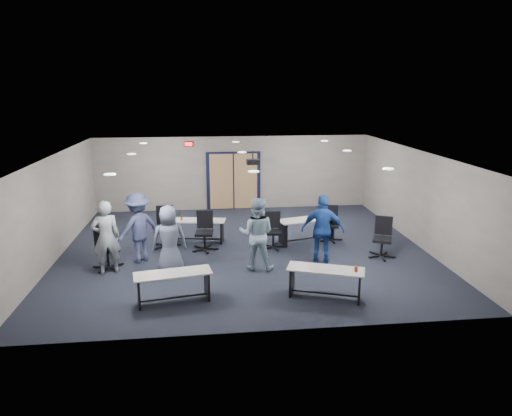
{
  "coord_description": "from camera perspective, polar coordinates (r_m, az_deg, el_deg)",
  "views": [
    {
      "loc": [
        -1.03,
        -12.08,
        4.41
      ],
      "look_at": [
        0.3,
        -0.3,
        1.27
      ],
      "focal_mm": 32.0,
      "sensor_mm": 36.0,
      "label": 1
    }
  ],
  "objects": [
    {
      "name": "table_front_right",
      "position": [
        10.03,
        8.71,
        -8.59
      ],
      "size": [
        1.72,
        1.07,
        0.77
      ],
      "rotation": [
        0.0,
        0.0,
        -0.35
      ],
      "color": "beige",
      "rests_on": "floor"
    },
    {
      "name": "left_wall",
      "position": [
        13.08,
        -23.91,
        0.0
      ],
      "size": [
        0.04,
        9.0,
        2.7
      ],
      "primitive_type": "cube",
      "color": "gray",
      "rests_on": "floor"
    },
    {
      "name": "chair_back_d",
      "position": [
        13.64,
        9.31,
        -1.95
      ],
      "size": [
        0.77,
        0.77,
        1.03
      ],
      "primitive_type": null,
      "rotation": [
        0.0,
        0.0,
        -0.21
      ],
      "color": "black",
      "rests_on": "floor"
    },
    {
      "name": "chair_loose_left",
      "position": [
        11.98,
        -18.13,
        -4.75
      ],
      "size": [
        0.94,
        0.94,
        1.1
      ],
      "primitive_type": null,
      "rotation": [
        0.0,
        0.0,
        0.52
      ],
      "color": "black",
      "rests_on": "floor"
    },
    {
      "name": "front_wall",
      "position": [
        8.24,
        1.21,
        -6.98
      ],
      "size": [
        10.0,
        0.04,
        2.7
      ],
      "primitive_type": "cube",
      "color": "gray",
      "rests_on": "floor"
    },
    {
      "name": "exit_sign",
      "position": [
        16.65,
        -8.44,
        7.91
      ],
      "size": [
        0.32,
        0.07,
        0.18
      ],
      "color": "black",
      "rests_on": "back_wall"
    },
    {
      "name": "ceiling_projector",
      "position": [
        12.81,
        -0.4,
        5.82
      ],
      "size": [
        0.35,
        0.32,
        0.37
      ],
      "color": "black",
      "rests_on": "ceiling"
    },
    {
      "name": "double_door",
      "position": [
        16.91,
        -2.82,
        3.35
      ],
      "size": [
        2.0,
        0.07,
        2.2
      ],
      "color": "black",
      "rests_on": "back_wall"
    },
    {
      "name": "table_back_right",
      "position": [
        13.45,
        6.35,
        -2.26
      ],
      "size": [
        1.81,
        1.0,
        0.7
      ],
      "rotation": [
        0.0,
        0.0,
        0.26
      ],
      "color": "beige",
      "rests_on": "floor"
    },
    {
      "name": "person_gray",
      "position": [
        11.58,
        -18.24,
        -3.52
      ],
      "size": [
        0.77,
        0.63,
        1.83
      ],
      "primitive_type": "imported",
      "rotation": [
        0.0,
        0.0,
        3.46
      ],
      "color": "#909A9D",
      "rests_on": "floor"
    },
    {
      "name": "person_navy",
      "position": [
        11.7,
        8.34,
        -2.72
      ],
      "size": [
        1.16,
        0.74,
        1.83
      ],
      "primitive_type": "imported",
      "rotation": [
        0.0,
        0.0,
        2.85
      ],
      "color": "navy",
      "rests_on": "floor"
    },
    {
      "name": "table_front_left",
      "position": [
        9.88,
        -10.31,
        -9.07
      ],
      "size": [
        1.68,
        0.81,
        0.65
      ],
      "rotation": [
        0.0,
        0.0,
        0.18
      ],
      "color": "beige",
      "rests_on": "floor"
    },
    {
      "name": "table_back_left",
      "position": [
        13.48,
        -7.39,
        -2.33
      ],
      "size": [
        1.71,
        0.81,
        0.91
      ],
      "rotation": [
        0.0,
        0.0,
        -0.16
      ],
      "color": "beige",
      "rests_on": "floor"
    },
    {
      "name": "person_back",
      "position": [
        12.14,
        -14.53,
        -2.39
      ],
      "size": [
        1.34,
        1.28,
        1.83
      ],
      "primitive_type": "imported",
      "rotation": [
        0.0,
        0.0,
        3.83
      ],
      "color": "#3D446E",
      "rests_on": "floor"
    },
    {
      "name": "person_plaid",
      "position": [
        11.19,
        -10.78,
        -3.96
      ],
      "size": [
        0.91,
        0.67,
        1.71
      ],
      "primitive_type": "imported",
      "rotation": [
        0.0,
        0.0,
        3.3
      ],
      "color": "slate",
      "rests_on": "floor"
    },
    {
      "name": "ceiling_can_lights",
      "position": [
        12.49,
        -1.66,
        6.82
      ],
      "size": [
        6.24,
        5.74,
        0.02
      ],
      "primitive_type": null,
      "color": "white",
      "rests_on": "ceiling"
    },
    {
      "name": "back_wall",
      "position": [
        16.89,
        -2.84,
        4.38
      ],
      "size": [
        10.0,
        0.04,
        2.7
      ],
      "primitive_type": "cube",
      "color": "gray",
      "rests_on": "floor"
    },
    {
      "name": "floor",
      "position": [
        12.9,
        -1.48,
        -5.16
      ],
      "size": [
        10.0,
        10.0,
        0.0
      ],
      "primitive_type": "plane",
      "color": "black",
      "rests_on": "ground"
    },
    {
      "name": "right_wall",
      "position": [
        13.84,
        19.58,
        1.19
      ],
      "size": [
        0.04,
        9.0,
        2.7
      ],
      "primitive_type": "cube",
      "color": "gray",
      "rests_on": "floor"
    },
    {
      "name": "chair_back_a",
      "position": [
        13.15,
        -11.25,
        -2.4
      ],
      "size": [
        0.78,
        0.78,
        1.16
      ],
      "primitive_type": null,
      "rotation": [
        0.0,
        0.0,
        0.07
      ],
      "color": "black",
      "rests_on": "floor"
    },
    {
      "name": "ceiling",
      "position": [
        12.24,
        -1.56,
        6.8
      ],
      "size": [
        10.0,
        9.0,
        0.04
      ],
      "primitive_type": "cube",
      "color": "white",
      "rests_on": "back_wall"
    },
    {
      "name": "chair_back_b",
      "position": [
        12.73,
        -6.48,
        -2.94
      ],
      "size": [
        0.76,
        0.76,
        1.09
      ],
      "primitive_type": null,
      "rotation": [
        0.0,
        0.0,
        -0.11
      ],
      "color": "black",
      "rests_on": "floor"
    },
    {
      "name": "chair_back_c",
      "position": [
        12.85,
        2.16,
        -2.85
      ],
      "size": [
        0.69,
        0.69,
        1.02
      ],
      "primitive_type": null,
      "rotation": [
        0.0,
        0.0,
        -0.08
      ],
      "color": "black",
      "rests_on": "floor"
    },
    {
      "name": "person_lightblue",
      "position": [
        11.27,
        0.08,
        -3.25
      ],
      "size": [
        1.03,
        0.89,
        1.83
      ],
      "primitive_type": "imported",
      "rotation": [
        0.0,
        0.0,
        2.89
      ],
      "color": "#96B1C6",
      "rests_on": "floor"
    },
    {
      "name": "chair_loose_right",
      "position": [
        12.59,
        15.53,
        -3.63
      ],
      "size": [
        0.9,
        0.9,
        1.08
      ],
      "primitive_type": null,
      "rotation": [
        0.0,
        0.0,
        -0.43
      ],
      "color": "black",
      "rests_on": "floor"
    }
  ]
}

